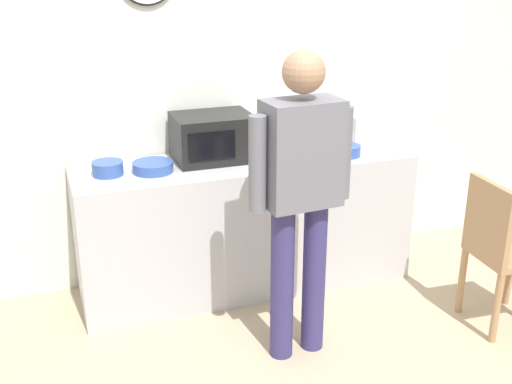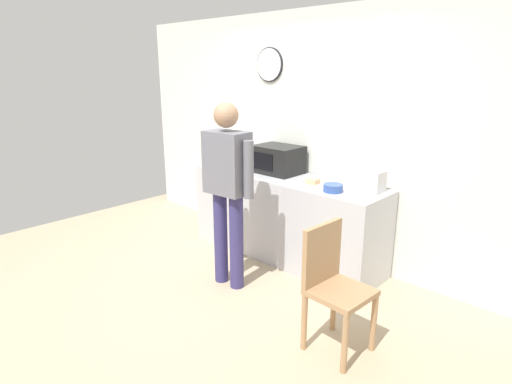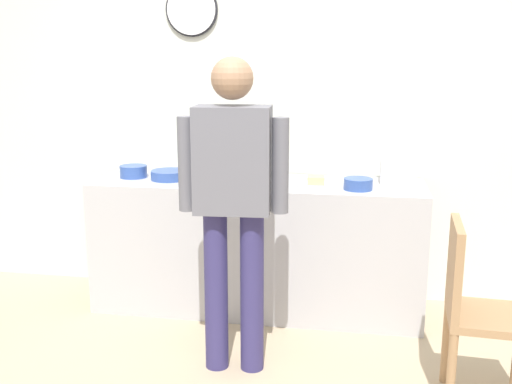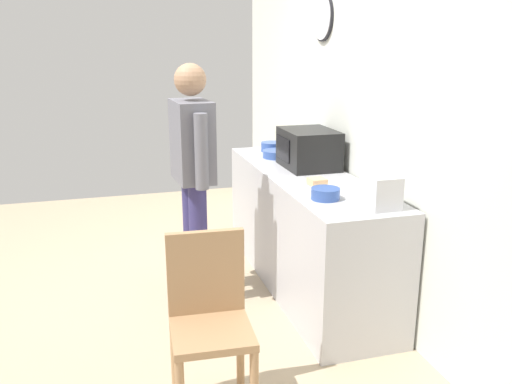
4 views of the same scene
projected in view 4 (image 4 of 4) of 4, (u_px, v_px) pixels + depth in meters
ground_plane at (149, 304)px, 3.95m from camera, size 6.00×6.00×0.00m
back_wall at (356, 119)px, 4.02m from camera, size 5.40×0.13×2.60m
kitchen_counter at (305, 230)px, 4.17m from camera, size 2.23×0.62×0.90m
microwave at (308, 149)px, 4.21m from camera, size 0.50×0.39×0.30m
sandwich_plate at (317, 185)px, 3.66m from camera, size 0.25×0.25×0.07m
salad_bowl at (325, 194)px, 3.39m from camera, size 0.18×0.18×0.07m
cereal_bowl at (271, 147)px, 4.86m from camera, size 0.19×0.19×0.08m
mixing_bowl at (277, 154)px, 4.60m from camera, size 0.25×0.25×0.06m
toaster at (381, 191)px, 3.20m from camera, size 0.22×0.18×0.20m
fork_utensil at (289, 151)px, 4.85m from camera, size 0.17×0.03×0.01m
spoon_utensil at (357, 209)px, 3.18m from camera, size 0.16×0.10×0.01m
person_standing at (193, 166)px, 3.78m from camera, size 0.59×0.27×1.73m
wooden_chair at (209, 315)px, 2.72m from camera, size 0.42×0.42×0.94m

